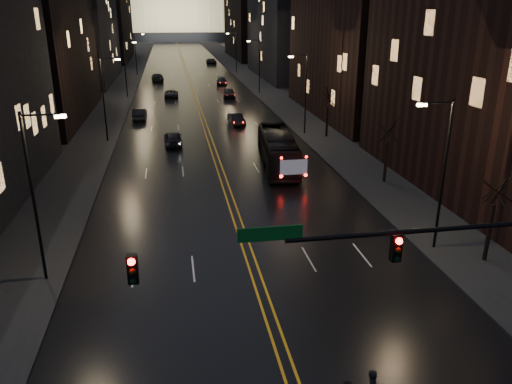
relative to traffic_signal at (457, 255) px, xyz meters
name	(u,v)px	position (x,y,z in m)	size (l,w,h in m)	color
road	(183,62)	(-5.91, 130.00, -5.09)	(20.00, 320.00, 0.02)	black
sidewalk_left	(132,62)	(-19.91, 130.00, -5.02)	(8.00, 320.00, 0.16)	black
sidewalk_right	(233,61)	(8.09, 130.00, -5.02)	(8.00, 320.00, 0.16)	black
center_line	(183,62)	(-5.91, 130.00, -5.08)	(0.62, 320.00, 0.01)	orange
building_left_mid	(24,6)	(-26.91, 54.00, 8.90)	(12.00, 30.00, 28.00)	black
building_left_far	(79,29)	(-26.91, 92.00, 4.90)	(12.00, 34.00, 20.00)	black
building_left_dist	(105,16)	(-26.91, 140.00, 6.90)	(12.00, 40.00, 24.00)	black
building_right_near	(512,31)	(15.09, 20.00, 6.90)	(12.00, 26.00, 24.00)	black
building_right_mid	(289,13)	(15.09, 92.00, 7.90)	(12.00, 34.00, 26.00)	black
building_right_dist	(252,20)	(15.09, 140.00, 5.90)	(12.00, 40.00, 22.00)	black
capitol	(174,3)	(-5.91, 250.00, 12.05)	(90.00, 50.00, 58.50)	black
traffic_signal	(457,255)	(0.00, 0.00, 0.00)	(17.29, 0.45, 7.00)	black
streetlamp_right_near	(441,168)	(4.91, 10.00, -0.02)	(2.13, 0.25, 9.00)	black
streetlamp_left_near	(36,190)	(-16.72, 10.00, -0.02)	(2.13, 0.25, 9.00)	black
streetlamp_right_mid	(304,90)	(4.91, 40.00, -0.02)	(2.13, 0.25, 9.00)	black
streetlamp_left_mid	(105,95)	(-16.72, 40.00, -0.02)	(2.13, 0.25, 9.00)	black
streetlamp_right_far	(258,64)	(4.91, 70.00, -0.02)	(2.13, 0.25, 9.00)	black
streetlamp_left_far	(126,66)	(-16.72, 70.00, -0.02)	(2.13, 0.25, 9.00)	black
streetlamp_right_dist	(235,51)	(4.91, 100.00, -0.02)	(2.13, 0.25, 9.00)	black
streetlamp_left_dist	(136,52)	(-16.72, 100.00, -0.02)	(2.13, 0.25, 9.00)	black
tree_right_near	(497,187)	(7.09, 8.00, -0.58)	(2.40, 2.40, 6.65)	black
tree_right_mid	(389,129)	(7.09, 22.00, -0.58)	(2.40, 2.40, 6.65)	black
tree_right_far	(328,97)	(7.09, 38.00, -0.58)	(2.40, 2.40, 6.65)	black
bus	(278,150)	(-0.63, 27.94, -3.50)	(2.69, 11.50, 3.20)	black
oncoming_car_a	(173,138)	(-9.91, 37.46, -4.32)	(1.86, 4.62, 1.57)	black
oncoming_car_b	(140,114)	(-14.05, 51.55, -4.35)	(1.60, 4.60, 1.51)	black
oncoming_car_c	(171,94)	(-9.79, 68.76, -4.44)	(2.19, 4.74, 1.32)	black
oncoming_car_d	(158,77)	(-12.33, 89.63, -4.31)	(2.23, 5.50, 1.59)	black
receding_car_a	(236,119)	(-2.00, 46.30, -4.40)	(1.48, 4.24, 1.40)	black
receding_car_b	(229,93)	(-0.45, 66.82, -4.29)	(1.93, 4.80, 1.63)	black
receding_car_c	(222,82)	(-0.12, 81.79, -4.39)	(1.99, 4.90, 1.42)	black
receding_car_d	(211,61)	(1.34, 122.84, -4.36)	(2.48, 5.37, 1.49)	black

